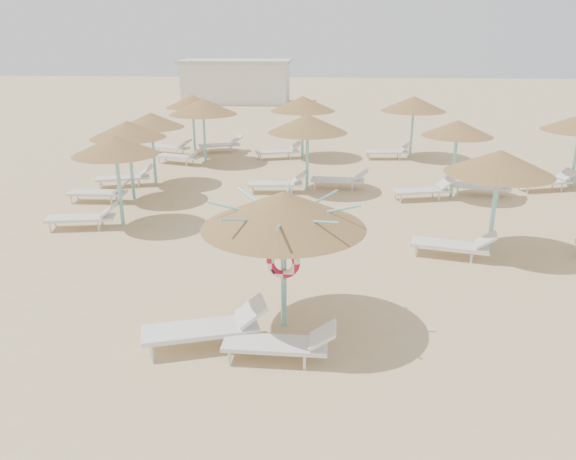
{
  "coord_description": "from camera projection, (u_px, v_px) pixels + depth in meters",
  "views": [
    {
      "loc": [
        1.27,
        -9.66,
        5.46
      ],
      "look_at": [
        0.43,
        1.91,
        1.3
      ],
      "focal_mm": 35.0,
      "sensor_mm": 36.0,
      "label": 1
    }
  ],
  "objects": [
    {
      "name": "ground",
      "position": [
        259.0,
        324.0,
        11.0
      ],
      "size": [
        120.0,
        120.0,
        0.0
      ],
      "primitive_type": "plane",
      "color": "tan",
      "rests_on": "ground"
    },
    {
      "name": "lounger_main_b",
      "position": [
        283.0,
        343.0,
        9.71
      ],
      "size": [
        1.97,
        0.64,
        0.71
      ],
      "rotation": [
        0.0,
        0.0,
        -0.02
      ],
      "color": "silver",
      "rests_on": "ground"
    },
    {
      "name": "palapa_field",
      "position": [
        327.0,
        122.0,
        20.2
      ],
      "size": [
        19.68,
        14.27,
        2.72
      ],
      "color": "#78CDD0",
      "rests_on": "ground"
    },
    {
      "name": "lounger_main_a",
      "position": [
        209.0,
        327.0,
        10.14
      ],
      "size": [
        2.34,
        1.3,
        0.81
      ],
      "rotation": [
        0.0,
        0.0,
        0.3
      ],
      "color": "silver",
      "rests_on": "ground"
    },
    {
      "name": "main_palapa",
      "position": [
        284.0,
        210.0,
        10.16
      ],
      "size": [
        3.04,
        3.04,
        2.73
      ],
      "color": "#78CDD0",
      "rests_on": "ground"
    },
    {
      "name": "service_hut",
      "position": [
        237.0,
        81.0,
        43.72
      ],
      "size": [
        8.4,
        4.4,
        3.25
      ],
      "color": "silver",
      "rests_on": "ground"
    }
  ]
}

